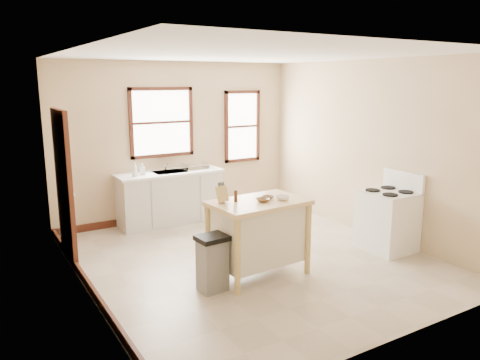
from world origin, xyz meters
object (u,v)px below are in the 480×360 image
kitchen_island (258,238)px  bowl_c (283,198)px  dish_rack (195,166)px  pepper_grinder (236,196)px  bowl_a (263,200)px  trash_bin (212,263)px  gas_stove (388,212)px  bowl_b (268,197)px  soap_bottle_a (135,169)px  knife_block (222,195)px  soap_bottle_b (143,169)px

kitchen_island → bowl_c: (0.28, -0.12, 0.52)m
dish_rack → pepper_grinder: bearing=-94.9°
bowl_a → trash_bin: size_ratio=0.25×
pepper_grinder → bowl_c: (0.56, -0.22, -0.05)m
dish_rack → gas_stove: (1.73, -2.88, -0.40)m
bowl_a → bowl_b: size_ratio=1.16×
soap_bottle_a → pepper_grinder: 2.55m
kitchen_island → gas_stove: bearing=-9.2°
bowl_b → pepper_grinder: bearing=169.1°
gas_stove → bowl_a: bearing=175.9°
dish_rack → bowl_b: size_ratio=2.92×
bowl_a → bowl_c: bearing=-11.8°
knife_block → soap_bottle_a: bearing=75.0°
dish_rack → kitchen_island: (-0.41, -2.67, -0.48)m
kitchen_island → pepper_grinder: (-0.27, 0.11, 0.57)m
soap_bottle_b → bowl_b: bearing=-58.1°
knife_block → bowl_c: (0.72, -0.28, -0.07)m
soap_bottle_b → soap_bottle_a: bearing=-141.5°
knife_block → trash_bin: size_ratio=0.29×
soap_bottle_b → bowl_c: (0.85, -2.80, 0.00)m
dish_rack → gas_stove: gas_stove is taller
dish_rack → gas_stove: size_ratio=0.37×
soap_bottle_b → kitchen_island: soap_bottle_b is taller
knife_block → bowl_b: size_ratio=1.36×
soap_bottle_a → kitchen_island: 2.77m
gas_stove → kitchen_island: bearing=174.3°
gas_stove → bowl_c: bearing=177.0°
kitchen_island → bowl_b: (0.16, 0.02, 0.51)m
dish_rack → bowl_a: bearing=-88.1°
dish_rack → bowl_b: dish_rack is taller
pepper_grinder → dish_rack: bearing=75.2°
soap_bottle_b → bowl_c: size_ratio=1.08×
soap_bottle_a → knife_block: size_ratio=1.18×
knife_block → bowl_c: size_ratio=1.17×
dish_rack → bowl_a: same height
soap_bottle_a → bowl_c: 2.91m
soap_bottle_a → gas_stove: bearing=-21.3°
dish_rack → trash_bin: dish_rack is taller
bowl_c → gas_stove: gas_stove is taller
dish_rack → knife_block: knife_block is taller
kitchen_island → trash_bin: 0.75m
bowl_b → gas_stove: gas_stove is taller
dish_rack → kitchen_island: size_ratio=0.36×
dish_rack → bowl_b: (-0.25, -2.64, 0.03)m
soap_bottle_a → soap_bottle_b: soap_bottle_a is taller
bowl_b → soap_bottle_a: bearing=108.9°
bowl_c → dish_rack: bearing=87.5°
soap_bottle_a → gas_stove: (2.86, -2.83, -0.46)m
soap_bottle_b → bowl_b: 2.75m
soap_bottle_a → kitchen_island: size_ratio=0.20×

